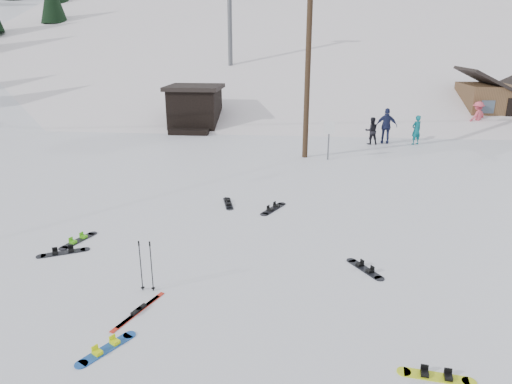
# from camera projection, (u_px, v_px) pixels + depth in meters

# --- Properties ---
(ground) EXTENTS (200.00, 200.00, 0.00)m
(ground) POSITION_uv_depth(u_px,v_px,m) (212.00, 319.00, 9.40)
(ground) COLOR white
(ground) RESTS_ON ground
(ski_slope) EXTENTS (60.00, 85.24, 65.97)m
(ski_slope) POSITION_uv_depth(u_px,v_px,m) (286.00, 169.00, 65.14)
(ski_slope) COLOR white
(ski_slope) RESTS_ON ground
(ridge_left) EXTENTS (47.54, 95.03, 58.38)m
(ridge_left) POSITION_uv_depth(u_px,v_px,m) (17.00, 169.00, 61.43)
(ridge_left) COLOR white
(ridge_left) RESTS_ON ground
(treeline_crest) EXTENTS (50.00, 6.00, 10.00)m
(treeline_crest) POSITION_uv_depth(u_px,v_px,m) (292.00, 69.00, 90.60)
(treeline_crest) COLOR black
(treeline_crest) RESTS_ON ski_slope
(utility_pole) EXTENTS (2.00, 0.26, 9.00)m
(utility_pole) POSITION_uv_depth(u_px,v_px,m) (308.00, 58.00, 20.96)
(utility_pole) COLOR #3A2819
(utility_pole) RESTS_ON ground
(trail_sign) EXTENTS (0.50, 0.09, 1.85)m
(trail_sign) POSITION_uv_depth(u_px,v_px,m) (329.00, 133.00, 21.54)
(trail_sign) COLOR #595B60
(trail_sign) RESTS_ON ground
(lift_hut) EXTENTS (3.40, 4.10, 2.75)m
(lift_hut) POSITION_uv_depth(u_px,v_px,m) (195.00, 107.00, 29.19)
(lift_hut) COLOR black
(lift_hut) RESTS_ON ground
(lift_tower_near) EXTENTS (2.20, 0.36, 8.00)m
(lift_tower_near) POSITION_uv_depth(u_px,v_px,m) (230.00, 8.00, 35.59)
(lift_tower_near) COLOR #595B60
(lift_tower_near) RESTS_ON ski_slope
(cabin) EXTENTS (5.39, 4.40, 3.77)m
(cabin) POSITION_uv_depth(u_px,v_px,m) (501.00, 103.00, 30.25)
(cabin) COLOR brown
(cabin) RESTS_ON ground
(hero_snowboard) EXTENTS (0.79, 1.15, 0.09)m
(hero_snowboard) POSITION_uv_depth(u_px,v_px,m) (106.00, 348.00, 8.47)
(hero_snowboard) COLOR #1A51AD
(hero_snowboard) RESTS_ON ground
(hero_skis) EXTENTS (0.67, 1.58, 0.09)m
(hero_skis) POSITION_uv_depth(u_px,v_px,m) (139.00, 311.00, 9.65)
(hero_skis) COLOR #AC1F11
(hero_skis) RESTS_ON ground
(ski_poles) EXTENTS (0.34, 0.09, 1.23)m
(ski_poles) POSITION_uv_depth(u_px,v_px,m) (146.00, 266.00, 10.29)
(ski_poles) COLOR black
(ski_poles) RESTS_ON ground
(board_scatter_a) EXTENTS (1.24, 0.77, 0.10)m
(board_scatter_a) POSITION_uv_depth(u_px,v_px,m) (63.00, 252.00, 12.31)
(board_scatter_a) COLOR black
(board_scatter_a) RESTS_ON ground
(board_scatter_b) EXTENTS (0.52, 1.29, 0.09)m
(board_scatter_b) POSITION_uv_depth(u_px,v_px,m) (228.00, 203.00, 16.01)
(board_scatter_b) COLOR black
(board_scatter_b) RESTS_ON ground
(board_scatter_c) EXTENTS (0.62, 1.32, 0.10)m
(board_scatter_c) POSITION_uv_depth(u_px,v_px,m) (78.00, 240.00, 13.05)
(board_scatter_c) COLOR black
(board_scatter_c) RESTS_ON ground
(board_scatter_d) EXTENTS (0.82, 1.14, 0.09)m
(board_scatter_d) POSITION_uv_depth(u_px,v_px,m) (365.00, 269.00, 11.43)
(board_scatter_d) COLOR black
(board_scatter_d) RESTS_ON ground
(board_scatter_e) EXTENTS (1.28, 0.40, 0.09)m
(board_scatter_e) POSITION_uv_depth(u_px,v_px,m) (436.00, 376.00, 7.77)
(board_scatter_e) COLOR #E7FF1C
(board_scatter_e) RESTS_ON ground
(board_scatter_f) EXTENTS (0.81, 1.35, 0.10)m
(board_scatter_f) POSITION_uv_depth(u_px,v_px,m) (273.00, 208.00, 15.50)
(board_scatter_f) COLOR black
(board_scatter_f) RESTS_ON ground
(skier_teal) EXTENTS (0.70, 0.62, 1.60)m
(skier_teal) POSITION_uv_depth(u_px,v_px,m) (416.00, 130.00, 24.87)
(skier_teal) COLOR #0B6871
(skier_teal) RESTS_ON ground
(skier_dark) EXTENTS (0.81, 0.68, 1.49)m
(skier_dark) POSITION_uv_depth(u_px,v_px,m) (371.00, 131.00, 24.97)
(skier_dark) COLOR black
(skier_dark) RESTS_ON ground
(skier_pink) EXTENTS (1.39, 1.27, 1.88)m
(skier_pink) POSITION_uv_depth(u_px,v_px,m) (477.00, 117.00, 28.31)
(skier_pink) COLOR #D84C5E
(skier_pink) RESTS_ON ground
(skier_navy) EXTENTS (1.19, 0.62, 1.95)m
(skier_navy) POSITION_uv_depth(u_px,v_px,m) (386.00, 126.00, 25.08)
(skier_navy) COLOR #1D2348
(skier_navy) RESTS_ON ground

